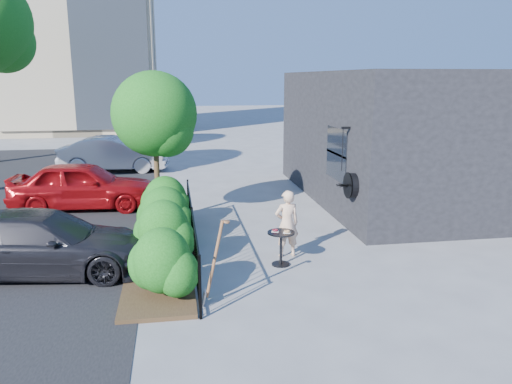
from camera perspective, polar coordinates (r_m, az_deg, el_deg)
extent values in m
plane|color=gray|center=(11.27, 0.50, -6.83)|extent=(120.00, 120.00, 0.00)
cube|color=black|center=(16.74, 16.73, 6.18)|extent=(6.00, 9.00, 4.00)
cube|color=black|center=(13.70, 9.19, 4.33)|extent=(0.04, 1.60, 1.40)
cube|color=black|center=(13.71, 9.21, 4.33)|extent=(0.05, 1.70, 0.06)
cylinder|color=black|center=(12.38, 10.89, 0.76)|extent=(0.18, 0.60, 0.60)
cylinder|color=black|center=(12.35, 10.46, 0.75)|extent=(0.03, 0.64, 0.64)
cube|color=black|center=(12.63, 10.29, 7.23)|extent=(0.25, 0.06, 0.06)
cylinder|color=black|center=(12.67, 9.85, 4.76)|extent=(0.02, 0.02, 1.05)
cylinder|color=black|center=(8.13, -6.41, -10.78)|extent=(0.05, 0.05, 1.10)
cylinder|color=black|center=(10.95, -7.27, -4.50)|extent=(0.05, 0.05, 1.10)
cylinder|color=black|center=(13.84, -7.77, -0.82)|extent=(0.05, 0.05, 1.10)
cube|color=black|center=(10.80, -7.35, -1.92)|extent=(0.03, 6.00, 0.03)
cube|color=black|center=(11.09, -7.21, -6.72)|extent=(0.03, 6.00, 0.03)
cylinder|color=black|center=(8.22, -6.45, -10.50)|extent=(0.02, 0.02, 1.04)
cylinder|color=black|center=(8.41, -6.53, -9.97)|extent=(0.02, 0.02, 1.04)
cylinder|color=black|center=(8.59, -6.60, -9.45)|extent=(0.02, 0.02, 1.04)
cylinder|color=black|center=(8.78, -6.67, -8.96)|extent=(0.02, 0.02, 1.04)
cylinder|color=black|center=(8.96, -6.73, -8.49)|extent=(0.02, 0.02, 1.04)
cylinder|color=black|center=(9.15, -6.79, -8.03)|extent=(0.02, 0.02, 1.04)
cylinder|color=black|center=(9.34, -6.85, -7.60)|extent=(0.02, 0.02, 1.04)
cylinder|color=black|center=(9.52, -6.91, -7.18)|extent=(0.02, 0.02, 1.04)
cylinder|color=black|center=(9.71, -6.96, -6.78)|extent=(0.02, 0.02, 1.04)
cylinder|color=black|center=(9.90, -7.02, -6.39)|extent=(0.02, 0.02, 1.04)
cylinder|color=black|center=(10.09, -7.07, -6.02)|extent=(0.02, 0.02, 1.04)
cylinder|color=black|center=(10.28, -7.12, -5.66)|extent=(0.02, 0.02, 1.04)
cylinder|color=black|center=(10.47, -7.16, -5.31)|extent=(0.02, 0.02, 1.04)
cylinder|color=black|center=(10.66, -7.21, -4.98)|extent=(0.02, 0.02, 1.04)
cylinder|color=black|center=(10.85, -7.25, -4.66)|extent=(0.02, 0.02, 1.04)
cylinder|color=black|center=(11.04, -7.29, -4.35)|extent=(0.02, 0.02, 1.04)
cylinder|color=black|center=(11.23, -7.33, -4.05)|extent=(0.02, 0.02, 1.04)
cylinder|color=black|center=(11.42, -7.37, -3.76)|extent=(0.02, 0.02, 1.04)
cylinder|color=black|center=(11.62, -7.41, -3.48)|extent=(0.02, 0.02, 1.04)
cylinder|color=black|center=(11.81, -7.45, -3.21)|extent=(0.02, 0.02, 1.04)
cylinder|color=black|center=(12.00, -7.48, -2.95)|extent=(0.02, 0.02, 1.04)
cylinder|color=black|center=(12.19, -7.52, -2.69)|extent=(0.02, 0.02, 1.04)
cylinder|color=black|center=(12.38, -7.55, -2.44)|extent=(0.02, 0.02, 1.04)
cylinder|color=black|center=(12.58, -7.58, -2.21)|extent=(0.02, 0.02, 1.04)
cylinder|color=black|center=(12.77, -7.61, -1.97)|extent=(0.02, 0.02, 1.04)
cylinder|color=black|center=(12.96, -7.65, -1.75)|extent=(0.02, 0.02, 1.04)
cylinder|color=black|center=(13.16, -7.67, -1.53)|extent=(0.02, 0.02, 1.04)
cylinder|color=black|center=(13.35, -7.70, -1.32)|extent=(0.02, 0.02, 1.04)
cylinder|color=black|center=(13.55, -7.73, -1.11)|extent=(0.02, 0.02, 1.04)
cylinder|color=black|center=(13.74, -7.76, -0.91)|extent=(0.02, 0.02, 1.04)
cube|color=#382616|center=(11.11, -10.83, -7.15)|extent=(1.30, 6.00, 0.08)
ellipsoid|color=#144F12|center=(8.81, -10.66, -7.96)|extent=(1.10, 1.10, 1.24)
ellipsoid|color=#144F12|center=(10.33, -10.50, -4.82)|extent=(1.10, 1.10, 1.24)
ellipsoid|color=#144F12|center=(11.77, -10.39, -2.61)|extent=(1.10, 1.10, 1.24)
ellipsoid|color=#144F12|center=(13.12, -10.31, -0.99)|extent=(1.10, 1.10, 1.24)
cylinder|color=#3F2B19|center=(13.51, -11.22, 1.54)|extent=(0.14, 0.14, 2.40)
sphere|color=#144F12|center=(13.29, -11.53, 8.49)|extent=(2.20, 2.20, 2.20)
sphere|color=#144F12|center=(13.11, -10.18, 7.04)|extent=(1.43, 1.43, 1.43)
cylinder|color=black|center=(10.29, 2.89, -4.66)|extent=(0.57, 0.57, 0.03)
cylinder|color=black|center=(10.40, 2.87, -6.51)|extent=(0.06, 0.06, 0.68)
cylinder|color=black|center=(10.52, 2.85, -8.24)|extent=(0.38, 0.38, 0.03)
cube|color=white|center=(10.32, 2.22, -4.51)|extent=(0.18, 0.18, 0.01)
cube|color=white|center=(10.25, 3.56, -4.65)|extent=(0.18, 0.18, 0.01)
torus|color=#4B0C10|center=(10.31, 2.22, -4.38)|extent=(0.13, 0.13, 0.04)
torus|color=tan|center=(10.24, 3.56, -4.52)|extent=(0.13, 0.13, 0.04)
imported|color=beige|center=(10.80, 3.55, -3.63)|extent=(0.57, 0.40, 1.47)
cylinder|color=brown|center=(8.52, -4.75, -7.68)|extent=(0.34, 0.05, 1.36)
cube|color=gray|center=(8.78, -5.98, -12.06)|extent=(0.09, 0.20, 0.29)
cylinder|color=brown|center=(8.33, -3.39, -3.41)|extent=(0.12, 0.11, 0.06)
imported|color=#9D0D11|center=(15.61, -19.15, 0.74)|extent=(4.26, 1.97, 1.41)
imported|color=#A9A8AD|center=(21.58, -15.90, 4.20)|extent=(4.51, 1.95, 1.44)
imported|color=black|center=(10.76, -23.16, -5.37)|extent=(4.47, 2.21, 1.25)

